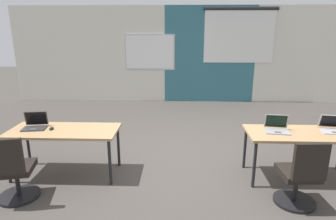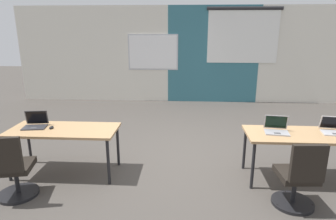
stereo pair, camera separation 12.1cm
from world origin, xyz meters
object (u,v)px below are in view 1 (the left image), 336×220
at_px(mouse_near_left_end, 51,128).
at_px(chair_near_left_end, 14,174).
at_px(desk_near_right, 303,136).
at_px(laptop_near_right_end, 333,128).
at_px(chair_near_right_inner, 300,179).
at_px(laptop_near_left_end, 35,125).
at_px(desk_near_left, 64,133).
at_px(laptop_near_right_inner, 277,128).

bearing_deg(mouse_near_left_end, chair_near_left_end, -106.15).
relative_size(desk_near_right, laptop_near_right_end, 4.32).
relative_size(chair_near_left_end, chair_near_right_inner, 1.00).
distance_m(laptop_near_left_end, chair_near_right_inner, 3.77).
height_order(desk_near_right, chair_near_left_end, chair_near_left_end).
bearing_deg(chair_near_left_end, desk_near_left, -129.94).
relative_size(desk_near_left, laptop_near_right_inner, 4.39).
bearing_deg(laptop_near_left_end, desk_near_right, -9.43).
xyz_separation_m(laptop_near_right_inner, chair_near_right_inner, (0.07, -0.78, -0.39)).
bearing_deg(mouse_near_left_end, laptop_near_left_end, 167.78).
xyz_separation_m(laptop_near_left_end, mouse_near_left_end, (0.27, -0.06, -0.03)).
bearing_deg(mouse_near_left_end, desk_near_left, 1.22).
bearing_deg(laptop_near_left_end, desk_near_left, -15.59).
height_order(laptop_near_right_end, laptop_near_right_inner, laptop_near_right_inner).
xyz_separation_m(desk_near_left, chair_near_left_end, (-0.39, -0.74, -0.28)).
xyz_separation_m(mouse_near_left_end, chair_near_right_inner, (3.39, -0.73, -0.36)).
xyz_separation_m(chair_near_left_end, laptop_near_right_end, (4.34, 0.81, 0.39)).
xyz_separation_m(desk_near_right, laptop_near_right_inner, (-0.36, 0.05, 0.11)).
relative_size(laptop_near_right_inner, chair_near_right_inner, 0.40).
height_order(chair_near_left_end, laptop_near_right_end, laptop_near_right_end).
height_order(desk_near_right, laptop_near_right_end, laptop_near_right_end).
bearing_deg(desk_near_right, mouse_near_left_end, -179.94).
bearing_deg(chair_near_left_end, laptop_near_right_end, 178.70).
xyz_separation_m(mouse_near_left_end, chair_near_left_end, (-0.21, -0.73, -0.36)).
height_order(desk_near_left, laptop_near_right_inner, laptop_near_right_inner).
height_order(mouse_near_left_end, chair_near_right_inner, chair_near_right_inner).
bearing_deg(desk_near_left, mouse_near_left_end, -178.78).
height_order(mouse_near_left_end, laptop_near_right_inner, laptop_near_right_inner).
height_order(laptop_near_left_end, chair_near_left_end, laptop_near_left_end).
distance_m(desk_near_left, desk_near_right, 3.50).
bearing_deg(desk_near_left, chair_near_right_inner, -12.86).
bearing_deg(laptop_near_right_end, laptop_near_right_inner, -169.93).
distance_m(chair_near_left_end, laptop_near_right_inner, 3.64).
bearing_deg(desk_near_left, desk_near_right, 0.00).
height_order(mouse_near_left_end, chair_near_left_end, chair_near_left_end).
bearing_deg(laptop_near_right_end, desk_near_right, -162.55).
xyz_separation_m(desk_near_left, laptop_near_right_end, (3.95, 0.08, 0.11)).
height_order(laptop_near_right_inner, chair_near_right_inner, laptop_near_right_inner).
height_order(desk_near_left, laptop_near_left_end, laptop_near_left_end).
bearing_deg(laptop_near_right_end, chair_near_right_inner, -124.72).
bearing_deg(laptop_near_left_end, chair_near_left_end, -94.26).
bearing_deg(desk_near_right, desk_near_left, 180.00).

